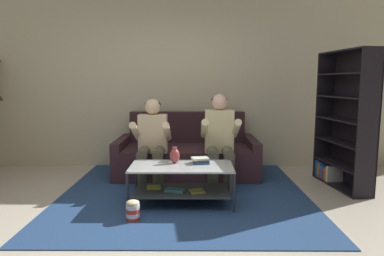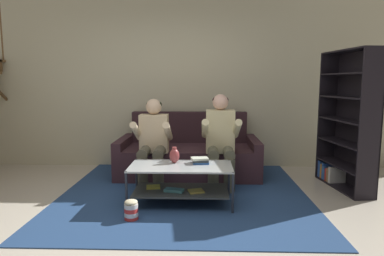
{
  "view_description": "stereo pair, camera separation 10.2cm",
  "coord_description": "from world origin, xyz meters",
  "px_view_note": "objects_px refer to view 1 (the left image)",
  "views": [
    {
      "loc": [
        0.34,
        -3.13,
        1.39
      ],
      "look_at": [
        0.32,
        0.91,
        0.84
      ],
      "focal_mm": 32.0,
      "sensor_mm": 36.0,
      "label": 1
    },
    {
      "loc": [
        0.44,
        -3.13,
        1.39
      ],
      "look_at": [
        0.32,
        0.91,
        0.84
      ],
      "focal_mm": 32.0,
      "sensor_mm": 36.0,
      "label": 2
    }
  ],
  "objects_px": {
    "person_seated_left": "(152,139)",
    "bookshelf": "(345,127)",
    "couch": "(187,155)",
    "book_stack": "(201,160)",
    "coffee_table": "(181,179)",
    "vase": "(175,156)",
    "person_seated_right": "(220,137)",
    "popcorn_tub": "(133,210)"
  },
  "relations": [
    {
      "from": "vase",
      "to": "bookshelf",
      "type": "bearing_deg",
      "value": 15.11
    },
    {
      "from": "person_seated_left",
      "to": "book_stack",
      "type": "height_order",
      "value": "person_seated_left"
    },
    {
      "from": "person_seated_right",
      "to": "coffee_table",
      "type": "xyz_separation_m",
      "value": [
        -0.48,
        -0.7,
        -0.37
      ]
    },
    {
      "from": "popcorn_tub",
      "to": "person_seated_left",
      "type": "bearing_deg",
      "value": 87.14
    },
    {
      "from": "person_seated_left",
      "to": "popcorn_tub",
      "type": "relative_size",
      "value": 5.43
    },
    {
      "from": "coffee_table",
      "to": "vase",
      "type": "distance_m",
      "value": 0.28
    },
    {
      "from": "person_seated_left",
      "to": "bookshelf",
      "type": "height_order",
      "value": "bookshelf"
    },
    {
      "from": "coffee_table",
      "to": "book_stack",
      "type": "distance_m",
      "value": 0.31
    },
    {
      "from": "vase",
      "to": "book_stack",
      "type": "xyz_separation_m",
      "value": [
        0.3,
        -0.01,
        -0.05
      ]
    },
    {
      "from": "bookshelf",
      "to": "book_stack",
      "type": "bearing_deg",
      "value": -162.36
    },
    {
      "from": "coffee_table",
      "to": "person_seated_left",
      "type": "bearing_deg",
      "value": 120.48
    },
    {
      "from": "couch",
      "to": "book_stack",
      "type": "bearing_deg",
      "value": -80.98
    },
    {
      "from": "person_seated_right",
      "to": "bookshelf",
      "type": "xyz_separation_m",
      "value": [
        1.65,
        0.02,
        0.14
      ]
    },
    {
      "from": "person_seated_right",
      "to": "couch",
      "type": "bearing_deg",
      "value": 127.97
    },
    {
      "from": "vase",
      "to": "couch",
      "type": "bearing_deg",
      "value": 84.29
    },
    {
      "from": "couch",
      "to": "vase",
      "type": "distance_m",
      "value": 1.18
    },
    {
      "from": "person_seated_left",
      "to": "person_seated_right",
      "type": "relative_size",
      "value": 0.95
    },
    {
      "from": "coffee_table",
      "to": "vase",
      "type": "bearing_deg",
      "value": 122.81
    },
    {
      "from": "person_seated_right",
      "to": "popcorn_tub",
      "type": "bearing_deg",
      "value": -128.95
    },
    {
      "from": "person_seated_right",
      "to": "bookshelf",
      "type": "bearing_deg",
      "value": 0.64
    },
    {
      "from": "coffee_table",
      "to": "couch",
      "type": "bearing_deg",
      "value": 88.31
    },
    {
      "from": "person_seated_left",
      "to": "book_stack",
      "type": "relative_size",
      "value": 5.39
    },
    {
      "from": "person_seated_right",
      "to": "popcorn_tub",
      "type": "distance_m",
      "value": 1.61
    },
    {
      "from": "person_seated_right",
      "to": "book_stack",
      "type": "bearing_deg",
      "value": -113.91
    },
    {
      "from": "book_stack",
      "to": "person_seated_right",
      "type": "bearing_deg",
      "value": 66.09
    },
    {
      "from": "book_stack",
      "to": "coffee_table",
      "type": "bearing_deg",
      "value": -153.7
    },
    {
      "from": "couch",
      "to": "person_seated_right",
      "type": "distance_m",
      "value": 0.82
    },
    {
      "from": "couch",
      "to": "person_seated_right",
      "type": "relative_size",
      "value": 1.68
    },
    {
      "from": "person_seated_left",
      "to": "person_seated_right",
      "type": "distance_m",
      "value": 0.89
    },
    {
      "from": "couch",
      "to": "coffee_table",
      "type": "distance_m",
      "value": 1.27
    },
    {
      "from": "popcorn_tub",
      "to": "book_stack",
      "type": "bearing_deg",
      "value": 40.38
    },
    {
      "from": "couch",
      "to": "person_seated_right",
      "type": "bearing_deg",
      "value": -52.03
    },
    {
      "from": "bookshelf",
      "to": "coffee_table",
      "type": "bearing_deg",
      "value": -161.42
    },
    {
      "from": "coffee_table",
      "to": "bookshelf",
      "type": "height_order",
      "value": "bookshelf"
    },
    {
      "from": "couch",
      "to": "book_stack",
      "type": "relative_size",
      "value": 9.55
    },
    {
      "from": "book_stack",
      "to": "popcorn_tub",
      "type": "distance_m",
      "value": 0.98
    },
    {
      "from": "couch",
      "to": "book_stack",
      "type": "distance_m",
      "value": 1.19
    },
    {
      "from": "book_stack",
      "to": "vase",
      "type": "bearing_deg",
      "value": 177.94
    },
    {
      "from": "vase",
      "to": "bookshelf",
      "type": "xyz_separation_m",
      "value": [
        2.22,
        0.6,
        0.26
      ]
    },
    {
      "from": "person_seated_left",
      "to": "coffee_table",
      "type": "xyz_separation_m",
      "value": [
        0.41,
        -0.69,
        -0.34
      ]
    },
    {
      "from": "bookshelf",
      "to": "couch",
      "type": "bearing_deg",
      "value": 165.23
    },
    {
      "from": "vase",
      "to": "popcorn_tub",
      "type": "relative_size",
      "value": 0.88
    }
  ]
}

